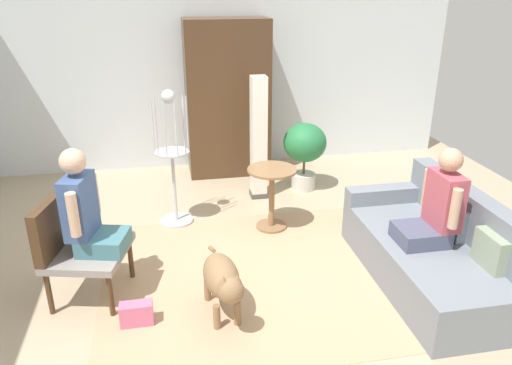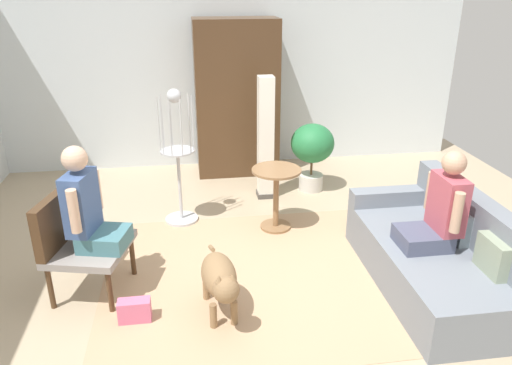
% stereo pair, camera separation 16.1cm
% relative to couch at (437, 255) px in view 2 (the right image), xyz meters
% --- Properties ---
extents(ground_plane, '(7.46, 7.46, 0.00)m').
position_rel_couch_xyz_m(ground_plane, '(-1.50, 0.25, -0.28)').
color(ground_plane, tan).
extents(back_wall, '(6.68, 0.12, 2.83)m').
position_rel_couch_xyz_m(back_wall, '(-1.50, 3.42, 1.13)').
color(back_wall, silver).
rests_on(back_wall, ground).
extents(area_rug, '(2.75, 2.41, 0.01)m').
position_rel_couch_xyz_m(area_rug, '(-1.50, 0.33, -0.28)').
color(area_rug, tan).
rests_on(area_rug, ground).
extents(couch, '(0.90, 1.85, 0.81)m').
position_rel_couch_xyz_m(couch, '(0.00, 0.00, 0.00)').
color(couch, slate).
rests_on(couch, ground).
extents(armchair, '(0.73, 0.77, 0.88)m').
position_rel_couch_xyz_m(armchair, '(-3.04, 0.35, 0.23)').
color(armchair, '#4C331E').
rests_on(armchair, ground).
extents(person_on_couch, '(0.48, 0.51, 0.83)m').
position_rel_couch_xyz_m(person_on_couch, '(-0.05, -0.02, 0.44)').
color(person_on_couch, '#4B5069').
extents(person_on_armchair, '(0.50, 0.49, 0.86)m').
position_rel_couch_xyz_m(person_on_armchair, '(-2.89, 0.32, 0.50)').
color(person_on_armchair, '#42757E').
extents(round_end_table, '(0.51, 0.51, 0.68)m').
position_rel_couch_xyz_m(round_end_table, '(-1.18, 1.23, 0.15)').
color(round_end_table, olive).
rests_on(round_end_table, ground).
extents(dog, '(0.32, 0.86, 0.55)m').
position_rel_couch_xyz_m(dog, '(-1.88, -0.17, 0.06)').
color(dog, olive).
rests_on(dog, ground).
extents(bird_cage_stand, '(0.36, 0.36, 1.47)m').
position_rel_couch_xyz_m(bird_cage_stand, '(-2.18, 1.56, 0.40)').
color(bird_cage_stand, silver).
rests_on(bird_cage_stand, ground).
extents(potted_plant, '(0.54, 0.54, 0.86)m').
position_rel_couch_xyz_m(potted_plant, '(-0.55, 2.20, 0.27)').
color(potted_plant, beige).
rests_on(potted_plant, ground).
extents(column_lamp, '(0.20, 0.20, 1.48)m').
position_rel_couch_xyz_m(column_lamp, '(-1.16, 2.07, 0.45)').
color(column_lamp, '#4C4742').
rests_on(column_lamp, ground).
extents(armoire_cabinet, '(1.09, 0.56, 2.04)m').
position_rel_couch_xyz_m(armoire_cabinet, '(-1.39, 3.01, 0.74)').
color(armoire_cabinet, '#4C331E').
rests_on(armoire_cabinet, ground).
extents(handbag, '(0.25, 0.11, 0.19)m').
position_rel_couch_xyz_m(handbag, '(-2.55, -0.15, -0.19)').
color(handbag, '#D8668C').
rests_on(handbag, ground).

